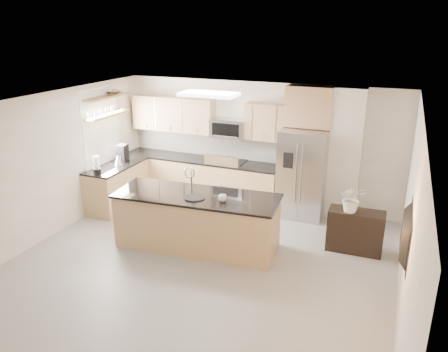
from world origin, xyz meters
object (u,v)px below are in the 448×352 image
at_px(refrigerator, 303,174).
at_px(island, 197,221).
at_px(microwave, 229,128).
at_px(coffee_maker, 122,153).
at_px(flower_vase, 353,192).
at_px(cup, 222,198).
at_px(credenza, 355,231).
at_px(blender, 97,166).
at_px(bowl, 114,92).
at_px(range, 227,182).
at_px(television, 401,234).
at_px(kettle, 118,160).
at_px(platter, 194,198).

distance_m(refrigerator, island, 2.47).
height_order(microwave, coffee_maker, microwave).
height_order(island, flower_vase, flower_vase).
relative_size(refrigerator, cup, 12.92).
distance_m(island, credenza, 2.71).
bearing_deg(blender, island, -9.42).
relative_size(refrigerator, blender, 5.05).
height_order(credenza, coffee_maker, coffee_maker).
xyz_separation_m(cup, bowl, (-3.05, 1.46, 1.36)).
bearing_deg(microwave, range, -90.00).
relative_size(cup, television, 0.13).
distance_m(microwave, coffee_maker, 2.34).
xyz_separation_m(range, credenza, (2.85, -1.18, -0.10)).
bearing_deg(blender, range, 38.77).
bearing_deg(bowl, credenza, -5.51).
bearing_deg(cup, island, 169.79).
bearing_deg(microwave, credenza, -24.62).
bearing_deg(flower_vase, kettle, 177.48).
bearing_deg(flower_vase, refrigerator, 132.33).
distance_m(island, flower_vase, 2.67).
height_order(cup, flower_vase, flower_vase).
bearing_deg(range, coffee_maker, -159.75).
height_order(island, bowl, bowl).
bearing_deg(refrigerator, bowl, -170.64).
height_order(refrigerator, platter, refrigerator).
relative_size(refrigerator, platter, 5.22).
bearing_deg(flower_vase, range, 155.62).
height_order(platter, bowl, bowl).
bearing_deg(refrigerator, range, 178.40).
height_order(refrigerator, television, refrigerator).
height_order(platter, kettle, kettle).
distance_m(blender, kettle, 0.63).
bearing_deg(credenza, bowl, 173.08).
relative_size(credenza, bowl, 2.61).
bearing_deg(cup, coffee_maker, 154.53).
relative_size(microwave, flower_vase, 1.08).
bearing_deg(kettle, island, -23.83).
relative_size(range, microwave, 1.50).
bearing_deg(coffee_maker, microwave, 23.18).
bearing_deg(blender, coffee_maker, 91.28).
relative_size(refrigerator, coffee_maker, 4.99).
relative_size(island, bowl, 8.12).
xyz_separation_m(island, platter, (0.04, -0.15, 0.49)).
bearing_deg(refrigerator, cup, -112.31).
xyz_separation_m(platter, kettle, (-2.34, 1.17, 0.05)).
bearing_deg(island, blender, 165.85).
height_order(credenza, platter, platter).
bearing_deg(television, credenza, 18.78).
bearing_deg(platter, microwave, 97.79).
bearing_deg(coffee_maker, flower_vase, -5.60).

